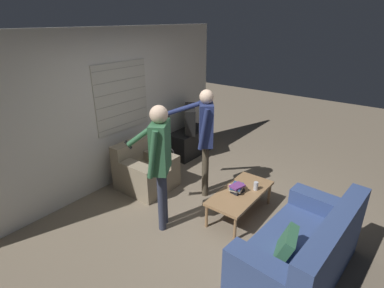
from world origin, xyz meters
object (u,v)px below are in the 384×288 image
at_px(tv, 190,119).
at_px(person_right_standing, 205,131).
at_px(couch_blue, 302,252).
at_px(book_stack, 237,188).
at_px(spare_remote, 234,186).
at_px(armchair_beige, 144,170).
at_px(coffee_table, 241,194).
at_px(floor_fan, 168,159).
at_px(person_left_standing, 160,154).
at_px(soda_can, 256,186).

height_order(tv, person_right_standing, person_right_standing).
height_order(couch_blue, book_stack, couch_blue).
height_order(book_stack, spare_remote, book_stack).
relative_size(armchair_beige, tv, 1.20).
bearing_deg(spare_remote, coffee_table, -140.07).
xyz_separation_m(coffee_table, floor_fan, (0.39, 1.75, -0.12)).
relative_size(armchair_beige, person_left_standing, 0.49).
distance_m(book_stack, spare_remote, 0.16).
bearing_deg(floor_fan, tv, 8.91).
bearing_deg(tv, couch_blue, 20.12).
bearing_deg(person_left_standing, tv, -1.96).
xyz_separation_m(couch_blue, book_stack, (0.55, 1.13, 0.12)).
distance_m(armchair_beige, spare_remote, 1.56).
bearing_deg(coffee_table, floor_fan, 77.25).
distance_m(spare_remote, floor_fan, 1.64).
bearing_deg(person_right_standing, book_stack, -144.43).
relative_size(book_stack, spare_remote, 2.00).
bearing_deg(tv, floor_fan, -29.17).
height_order(coffee_table, book_stack, book_stack).
relative_size(couch_blue, person_left_standing, 1.00).
relative_size(tv, book_stack, 2.60).
distance_m(couch_blue, person_right_standing, 2.13).
distance_m(tv, soda_can, 2.31).
bearing_deg(floor_fan, armchair_beige, -174.03).
height_order(soda_can, spare_remote, soda_can).
xyz_separation_m(armchair_beige, soda_can, (0.45, -1.82, 0.15)).
bearing_deg(spare_remote, book_stack, -161.55).
xyz_separation_m(couch_blue, floor_fan, (0.99, 2.83, -0.11)).
relative_size(armchair_beige, person_right_standing, 0.49).
bearing_deg(tv, armchair_beige, -30.46).
bearing_deg(couch_blue, tv, 62.57).
distance_m(armchair_beige, floor_fan, 0.67).
distance_m(person_left_standing, spare_remote, 1.29).
relative_size(couch_blue, floor_fan, 3.83).
bearing_deg(couch_blue, person_right_standing, 71.88).
distance_m(armchair_beige, coffee_table, 1.70).
bearing_deg(tv, soda_can, 24.08).
xyz_separation_m(armchair_beige, person_right_standing, (0.44, -0.92, 0.78)).
bearing_deg(soda_can, floor_fan, 83.41).
relative_size(book_stack, floor_fan, 0.60).
relative_size(couch_blue, coffee_table, 1.54).
distance_m(armchair_beige, person_right_standing, 1.29).
height_order(couch_blue, person_right_standing, person_right_standing).
relative_size(couch_blue, soda_can, 13.69).
xyz_separation_m(tv, floor_fan, (-0.85, -0.13, -0.55)).
bearing_deg(person_left_standing, soda_can, -70.28).
xyz_separation_m(armchair_beige, book_stack, (0.23, -1.64, 0.15)).
xyz_separation_m(person_right_standing, soda_can, (0.01, -0.90, -0.64)).
height_order(couch_blue, coffee_table, couch_blue).
height_order(armchair_beige, coffee_table, armchair_beige).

